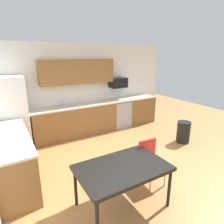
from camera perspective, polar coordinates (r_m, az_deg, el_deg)
ground_plane at (r=4.48m, az=6.78°, el=-15.62°), size 12.00×12.00×0.00m
wall_back at (r=6.18m, az=-7.88°, el=6.94°), size 5.80×0.10×2.70m
cabinet_run_back at (r=5.92m, az=-10.58°, el=-2.66°), size 2.52×0.60×0.90m
cabinet_run_back_right at (r=7.03m, az=7.83°, el=0.62°), size 1.03×0.60×0.90m
cabinet_run_left at (r=4.24m, az=-26.95°, el=-12.47°), size 0.60×2.00×0.90m
countertop_back at (r=5.96m, az=-6.39°, el=2.38°), size 4.80×0.64×0.04m
countertop_left at (r=4.05m, az=-27.83°, el=-6.61°), size 0.64×2.00×0.04m
upper_cabinets_back at (r=5.80m, az=-10.01°, el=11.68°), size 2.20×0.34×0.70m
refrigerator at (r=5.39m, az=-27.59°, el=-0.80°), size 0.76×0.70×1.88m
oven_range at (r=6.57m, az=2.23°, el=-0.35°), size 0.60×0.60×0.91m
microwave at (r=6.43m, az=1.85°, el=8.64°), size 0.54×0.36×0.32m
sink_basin at (r=5.70m, az=-13.59°, el=0.94°), size 0.48×0.40×0.14m
sink_faucet at (r=5.83m, az=-14.23°, el=2.86°), size 0.02×0.02×0.24m
dining_table at (r=3.14m, az=3.12°, el=-16.58°), size 1.40×0.90×0.73m
chair_near_table at (r=3.81m, az=11.23°, el=-13.30°), size 0.42×0.42×0.85m
trash_bin at (r=5.78m, az=20.26°, el=-5.54°), size 0.36×0.36×0.60m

